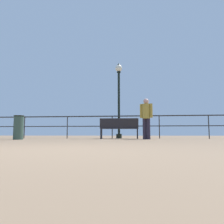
% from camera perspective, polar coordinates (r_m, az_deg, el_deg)
% --- Properties ---
extents(ground_plane, '(60.00, 60.00, 0.00)m').
position_cam_1_polar(ground_plane, '(2.84, -17.90, -9.79)').
color(ground_plane, '#7C634B').
extents(pier_railing, '(18.18, 0.05, 1.12)m').
position_cam_1_polar(pier_railing, '(10.53, 0.06, -2.54)').
color(pier_railing, black).
rests_on(pier_railing, ground_plane).
extents(bench_near_left, '(1.75, 0.75, 0.92)m').
position_cam_1_polar(bench_near_left, '(9.79, 1.91, -4.07)').
color(bench_near_left, black).
rests_on(bench_near_left, ground_plane).
extents(lamppost_center, '(0.35, 0.35, 3.88)m').
position_cam_1_polar(lamppost_center, '(11.01, 1.83, 5.19)').
color(lamppost_center, black).
rests_on(lamppost_center, ground_plane).
extents(person_by_bench, '(0.51, 0.32, 1.67)m').
position_cam_1_polar(person_by_bench, '(8.92, 9.08, -1.00)').
color(person_by_bench, '#261F2E').
rests_on(person_by_bench, ground_plane).
extents(seagull_on_rail, '(0.39, 0.19, 0.18)m').
position_cam_1_polar(seagull_on_rail, '(10.51, 9.05, -0.44)').
color(seagull_on_rail, white).
rests_on(seagull_on_rail, pier_railing).
extents(trash_bin, '(0.39, 0.39, 0.93)m').
position_cam_1_polar(trash_bin, '(9.09, -23.57, -3.78)').
color(trash_bin, '#334A3E').
rests_on(trash_bin, ground_plane).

